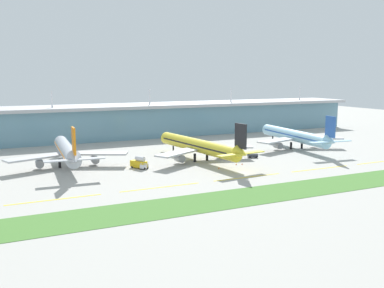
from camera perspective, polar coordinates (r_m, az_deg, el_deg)
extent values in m
plane|color=#A8A59E|center=(166.93, 6.84, -3.74)|extent=(600.00, 600.00, 0.00)
cube|color=#6693A8|center=(265.84, -5.98, 2.98)|extent=(280.00, 28.00, 17.73)
cube|color=#B2B2B7|center=(264.99, -6.02, 5.08)|extent=(288.00, 34.00, 1.80)
cylinder|color=silver|center=(246.43, -18.05, 5.65)|extent=(0.90, 0.90, 9.00)
cylinder|color=silver|center=(259.39, -5.63, 6.20)|extent=(0.90, 0.90, 9.00)
cylinder|color=silver|center=(283.05, 5.18, 6.44)|extent=(0.90, 0.90, 9.00)
cylinder|color=silver|center=(315.00, 14.07, 6.47)|extent=(0.90, 0.90, 9.00)
cylinder|color=#ADB2BC|center=(183.48, -16.27, -0.81)|extent=(8.36, 48.78, 5.80)
cone|color=#ADB2BC|center=(209.33, -17.02, 0.34)|extent=(5.71, 4.29, 5.51)
cone|color=#ADB2BC|center=(156.57, -15.25, -1.97)|extent=(5.27, 6.88, 5.72)
cube|color=orange|center=(156.49, -15.39, 0.41)|extent=(1.04, 6.43, 9.50)
cube|color=#ADB2BC|center=(156.58, -17.26, -2.14)|extent=(10.16, 3.72, 0.36)
cube|color=#ADB2BC|center=(157.81, -13.28, -1.88)|extent=(10.16, 3.72, 0.36)
cube|color=#B7BABF|center=(178.59, -19.93, -1.68)|extent=(24.91, 14.23, 0.70)
cylinder|color=gray|center=(180.56, -19.52, -2.45)|extent=(3.43, 4.66, 3.20)
cube|color=#B7BABF|center=(180.94, -12.33, -1.21)|extent=(24.62, 16.32, 0.70)
cylinder|color=gray|center=(182.66, -12.75, -2.02)|extent=(3.43, 4.66, 3.20)
cylinder|color=black|center=(202.14, -16.75, -1.30)|extent=(0.70, 0.70, 3.60)
cylinder|color=black|center=(181.11, -17.11, -2.49)|extent=(1.10, 1.10, 3.60)
cylinder|color=black|center=(181.73, -15.10, -2.36)|extent=(1.10, 1.10, 3.60)
cube|color=orange|center=(183.42, -16.28, -0.68)|extent=(8.14, 43.94, 0.60)
cylinder|color=yellow|center=(188.43, 0.69, -0.19)|extent=(13.18, 55.76, 5.80)
cone|color=yellow|center=(213.57, -3.72, 0.89)|extent=(6.00, 4.70, 5.51)
cone|color=yellow|center=(163.85, 6.64, -1.23)|extent=(5.77, 7.23, 5.72)
cube|color=black|center=(163.59, 6.46, 1.05)|extent=(1.55, 6.44, 9.50)
cube|color=yellow|center=(160.89, 5.01, -1.46)|extent=(10.34, 4.51, 0.36)
cube|color=yellow|center=(167.76, 7.98, -1.08)|extent=(10.34, 4.51, 0.36)
cube|color=#B7BABF|center=(178.64, -1.74, -1.13)|extent=(24.22, 17.80, 0.70)
cylinder|color=gray|center=(180.98, -1.64, -1.90)|extent=(3.77, 4.89, 3.20)
cube|color=#B7BABF|center=(191.95, 4.41, -0.44)|extent=(24.94, 12.52, 0.70)
cylinder|color=gray|center=(192.85, 3.86, -1.23)|extent=(3.77, 4.89, 3.20)
cylinder|color=black|center=(206.63, -2.50, -0.70)|extent=(0.70, 0.70, 3.60)
cylinder|color=black|center=(185.05, 0.38, -1.84)|extent=(1.10, 1.10, 3.60)
cylinder|color=black|center=(188.57, 2.00, -1.64)|extent=(1.10, 1.10, 3.60)
cube|color=black|center=(188.37, 0.69, -0.07)|extent=(12.47, 50.26, 0.60)
cylinder|color=#9ED1EA|center=(225.90, 13.28, 1.11)|extent=(10.16, 53.61, 5.80)
cone|color=#9ED1EA|center=(250.03, 9.65, 1.98)|extent=(5.82, 4.44, 5.51)
cone|color=#9ED1EA|center=(202.01, 17.94, 0.34)|extent=(5.46, 7.01, 5.72)
cube|color=#2D5BB7|center=(201.96, 17.85, 2.19)|extent=(1.22, 6.44, 9.50)
cube|color=#9ED1EA|center=(199.08, 16.60, 0.22)|extent=(10.23, 4.01, 0.36)
cube|color=#9ED1EA|center=(205.85, 19.05, 0.38)|extent=(10.23, 4.01, 0.36)
cube|color=#B7BABF|center=(215.96, 11.26, 0.47)|extent=(24.94, 13.62, 0.70)
cylinder|color=gray|center=(218.22, 11.31, -0.18)|extent=(3.56, 4.75, 3.20)
cube|color=#B7BABF|center=(229.39, 16.37, 0.78)|extent=(24.50, 16.86, 0.70)
cylinder|color=gray|center=(230.22, 15.89, 0.12)|extent=(3.56, 4.75, 3.20)
cylinder|color=black|center=(243.26, 10.64, 0.64)|extent=(0.70, 0.70, 3.60)
cylinder|color=black|center=(222.36, 12.97, -0.23)|extent=(1.10, 1.10, 3.60)
cylinder|color=black|center=(225.92, 14.33, -0.13)|extent=(1.10, 1.10, 3.60)
cube|color=#2D5BB7|center=(225.85, 13.28, 1.21)|extent=(9.76, 48.30, 0.60)
cube|color=yellow|center=(136.27, -17.74, -7.04)|extent=(28.00, 0.70, 0.04)
cube|color=yellow|center=(144.17, -4.17, -5.74)|extent=(28.00, 0.70, 0.04)
cube|color=yellow|center=(159.10, 7.37, -4.38)|extent=(28.00, 0.70, 0.04)
cube|color=yellow|center=(179.31, 16.59, -3.16)|extent=(28.00, 0.70, 0.04)
cube|color=yellow|center=(203.23, 23.79, -2.14)|extent=(28.00, 0.70, 0.04)
cube|color=#477A33|center=(143.80, 13.01, -5.98)|extent=(300.00, 18.00, 0.10)
cube|color=gold|center=(173.76, -7.07, -2.64)|extent=(5.70, 7.57, 2.60)
cylinder|color=silver|center=(172.79, -6.90, -1.96)|extent=(3.65, 4.47, 2.00)
cylinder|color=black|center=(174.93, -7.93, -3.02)|extent=(0.73, 0.96, 0.90)
cylinder|color=black|center=(176.56, -7.40, -2.89)|extent=(0.73, 0.96, 0.90)
cylinder|color=black|center=(171.50, -6.73, -3.24)|extent=(0.73, 0.96, 0.90)
cylinder|color=black|center=(173.16, -6.19, -3.11)|extent=(0.73, 0.96, 0.90)
cube|color=#333842|center=(196.59, 8.03, -1.47)|extent=(4.91, 3.57, 1.40)
cylinder|color=black|center=(195.27, 7.68, -1.75)|extent=(0.96, 0.60, 0.90)
cylinder|color=black|center=(197.31, 7.51, -1.63)|extent=(0.96, 0.60, 0.90)
cylinder|color=black|center=(196.14, 8.54, -1.72)|extent=(0.96, 0.60, 0.90)
cylinder|color=black|center=(198.17, 8.36, -1.60)|extent=(0.96, 0.60, 0.90)
cube|color=silver|center=(172.16, -6.34, -2.91)|extent=(3.95, 3.62, 1.60)
cube|color=silver|center=(171.93, -6.35, -2.53)|extent=(3.67, 3.40, 0.16)
cylinder|color=black|center=(173.79, -6.33, -3.06)|extent=(0.93, 0.83, 0.90)
cylinder|color=black|center=(172.92, -5.88, -3.12)|extent=(0.93, 0.83, 0.90)
cylinder|color=black|center=(171.75, -6.79, -3.22)|extent=(0.93, 0.83, 0.90)
cylinder|color=black|center=(170.87, -6.34, -3.28)|extent=(0.93, 0.83, 0.90)
cone|color=orange|center=(180.10, 5.88, -2.66)|extent=(0.56, 0.56, 0.70)
cone|color=orange|center=(181.00, 6.65, -2.62)|extent=(0.56, 0.56, 0.70)
cone|color=orange|center=(172.08, 3.58, -3.18)|extent=(0.56, 0.56, 0.70)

